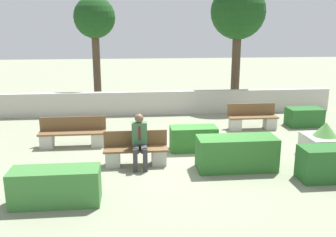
{
  "coord_description": "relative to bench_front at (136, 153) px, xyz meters",
  "views": [
    {
      "loc": [
        -1.42,
        -9.65,
        3.47
      ],
      "look_at": [
        -0.4,
        0.5,
        0.9
      ],
      "focal_mm": 40.0,
      "sensor_mm": 36.0,
      "label": 1
    }
  ],
  "objects": [
    {
      "name": "bench_front",
      "position": [
        0.0,
        0.0,
        0.0
      ],
      "size": [
        1.62,
        0.48,
        0.84
      ],
      "color": "brown",
      "rests_on": "ground_plane"
    },
    {
      "name": "hedge_block_near_right",
      "position": [
        2.45,
        -0.56,
        0.1
      ],
      "size": [
        1.93,
        0.75,
        0.82
      ],
      "color": "#33702D",
      "rests_on": "ground_plane"
    },
    {
      "name": "person_seated_man",
      "position": [
        0.1,
        -0.13,
        0.42
      ],
      "size": [
        0.38,
        0.63,
        1.33
      ],
      "color": "#333338",
      "rests_on": "ground_plane"
    },
    {
      "name": "hedge_block_near_left",
      "position": [
        -1.62,
        -1.99,
        0.05
      ],
      "size": [
        1.74,
        0.63,
        0.73
      ],
      "color": "#3D7A38",
      "rests_on": "ground_plane"
    },
    {
      "name": "planter_corner_left",
      "position": [
        5.02,
        0.04,
        0.08
      ],
      "size": [
        1.01,
        1.01,
        0.96
      ],
      "color": "#B7B2A8",
      "rests_on": "ground_plane"
    },
    {
      "name": "bench_left_side",
      "position": [
        -1.81,
        1.67,
        0.01
      ],
      "size": [
        1.92,
        0.48,
        0.84
      ],
      "rotation": [
        0.0,
        0.0,
        -0.12
      ],
      "color": "brown",
      "rests_on": "ground_plane"
    },
    {
      "name": "bench_right_side",
      "position": [
        4.02,
        2.99,
        0.0
      ],
      "size": [
        1.68,
        0.49,
        0.84
      ],
      "rotation": [
        0.0,
        0.0,
        0.06
      ],
      "color": "brown",
      "rests_on": "ground_plane"
    },
    {
      "name": "perimeter_wall",
      "position": [
        1.33,
        5.47,
        0.15
      ],
      "size": [
        13.3,
        0.3,
        0.92
      ],
      "color": "#B7B2A8",
      "rests_on": "ground_plane"
    },
    {
      "name": "hedge_block_far_left",
      "position": [
        5.95,
        3.17,
        0.01
      ],
      "size": [
        1.19,
        0.7,
        0.64
      ],
      "color": "#286028",
      "rests_on": "ground_plane"
    },
    {
      "name": "hedge_block_mid_left",
      "position": [
        1.64,
        0.97,
        0.03
      ],
      "size": [
        1.3,
        0.62,
        0.68
      ],
      "color": "#33702D",
      "rests_on": "ground_plane"
    },
    {
      "name": "tree_center_left",
      "position": [
        4.53,
        7.09,
        3.61
      ],
      "size": [
        2.34,
        2.34,
        5.17
      ],
      "color": "#473828",
      "rests_on": "ground_plane"
    },
    {
      "name": "tree_leftmost",
      "position": [
        -1.53,
        7.36,
        3.32
      ],
      "size": [
        1.73,
        1.73,
        4.63
      ],
      "color": "#473828",
      "rests_on": "ground_plane"
    },
    {
      "name": "ground_plane",
      "position": [
        1.33,
        0.64,
        -0.31
      ],
      "size": [
        60.0,
        60.0,
        0.0
      ],
      "primitive_type": "plane",
      "color": "gray"
    }
  ]
}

